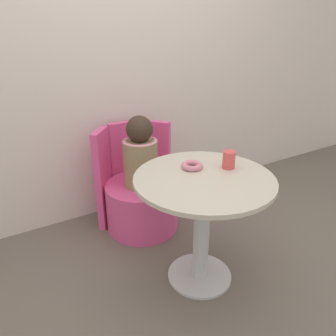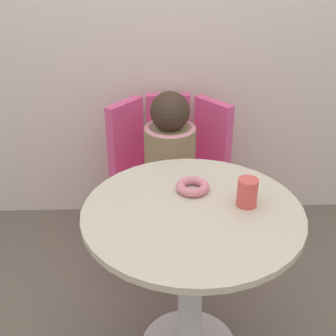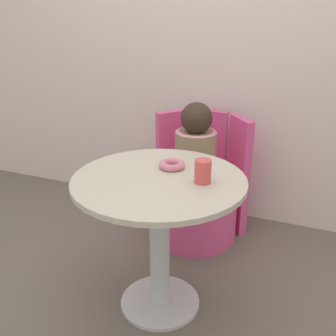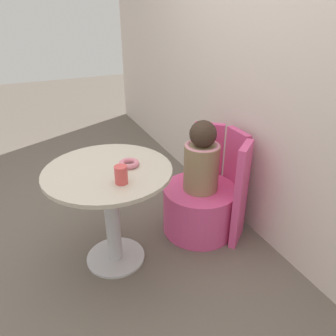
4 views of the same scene
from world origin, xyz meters
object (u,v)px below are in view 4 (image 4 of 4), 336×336
at_px(round_table, 110,194).
at_px(child_figure, 202,159).
at_px(tub_chair, 199,209).
at_px(donut, 129,163).
at_px(cup, 121,175).

bearing_deg(round_table, child_figure, 94.27).
bearing_deg(tub_chair, child_figure, 180.00).
bearing_deg(donut, tub_chair, 96.28).
distance_m(round_table, tub_chair, 0.76).
bearing_deg(tub_chair, round_table, -85.73).
bearing_deg(round_table, tub_chair, 94.27).
xyz_separation_m(round_table, cup, (0.19, 0.03, 0.22)).
distance_m(round_table, cup, 0.30).
xyz_separation_m(donut, cup, (0.18, -0.10, 0.03)).
distance_m(tub_chair, donut, 0.76).
bearing_deg(cup, donut, 150.32).
relative_size(tub_chair, cup, 5.30).
bearing_deg(child_figure, donut, -83.72).
relative_size(round_table, cup, 7.60).
bearing_deg(tub_chair, donut, -83.72).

